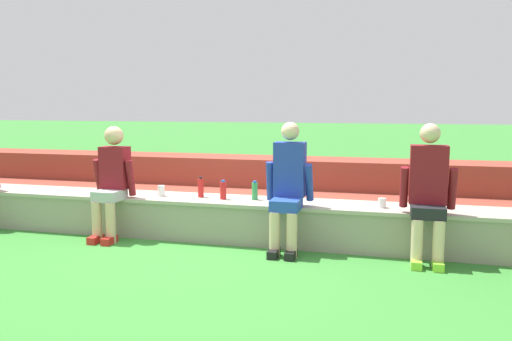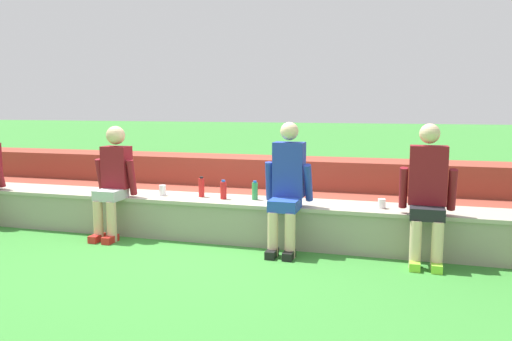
# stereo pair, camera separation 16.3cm
# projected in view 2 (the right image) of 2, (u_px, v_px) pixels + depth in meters

# --- Properties ---
(ground_plane) EXTENTS (80.00, 80.00, 0.00)m
(ground_plane) POSITION_uv_depth(u_px,v_px,m) (205.00, 243.00, 5.70)
(ground_plane) COLOR #388433
(stone_seating_wall) EXTENTS (8.25, 0.63, 0.47)m
(stone_seating_wall) POSITION_uv_depth(u_px,v_px,m) (214.00, 216.00, 5.94)
(stone_seating_wall) COLOR gray
(stone_seating_wall) RESTS_ON ground
(brick_bleachers) EXTENTS (10.35, 1.48, 0.80)m
(brick_bleachers) POSITION_uv_depth(u_px,v_px,m) (248.00, 191.00, 7.21)
(brick_bleachers) COLOR brown
(brick_bleachers) RESTS_ON ground
(person_left_of_center) EXTENTS (0.50, 0.54, 1.31)m
(person_left_of_center) POSITION_uv_depth(u_px,v_px,m) (113.00, 179.00, 5.90)
(person_left_of_center) COLOR #DBAD89
(person_left_of_center) RESTS_ON ground
(person_center) EXTENTS (0.51, 0.58, 1.38)m
(person_center) POSITION_uv_depth(u_px,v_px,m) (287.00, 185.00, 5.33)
(person_center) COLOR beige
(person_center) RESTS_ON ground
(person_right_of_center) EXTENTS (0.54, 0.52, 1.38)m
(person_right_of_center) POSITION_uv_depth(u_px,v_px,m) (428.00, 191.00, 4.91)
(person_right_of_center) COLOR beige
(person_right_of_center) RESTS_ON ground
(water_bottle_mid_right) EXTENTS (0.07, 0.07, 0.24)m
(water_bottle_mid_right) POSITION_uv_depth(u_px,v_px,m) (201.00, 187.00, 5.98)
(water_bottle_mid_right) COLOR red
(water_bottle_mid_right) RESTS_ON stone_seating_wall
(water_bottle_near_left) EXTENTS (0.07, 0.07, 0.22)m
(water_bottle_near_left) POSITION_uv_depth(u_px,v_px,m) (255.00, 191.00, 5.80)
(water_bottle_near_left) COLOR green
(water_bottle_near_left) RESTS_ON stone_seating_wall
(water_bottle_mid_left) EXTENTS (0.07, 0.07, 0.22)m
(water_bottle_mid_left) POSITION_uv_depth(u_px,v_px,m) (223.00, 190.00, 5.84)
(water_bottle_mid_left) COLOR red
(water_bottle_mid_left) RESTS_ON stone_seating_wall
(plastic_cup_left_end) EXTENTS (0.08, 0.08, 0.13)m
(plastic_cup_left_end) POSITION_uv_depth(u_px,v_px,m) (163.00, 190.00, 6.08)
(plastic_cup_left_end) COLOR white
(plastic_cup_left_end) RESTS_ON stone_seating_wall
(plastic_cup_right_end) EXTENTS (0.08, 0.08, 0.10)m
(plastic_cup_right_end) POSITION_uv_depth(u_px,v_px,m) (382.00, 204.00, 5.32)
(plastic_cup_right_end) COLOR white
(plastic_cup_right_end) RESTS_ON stone_seating_wall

